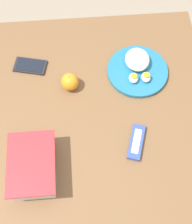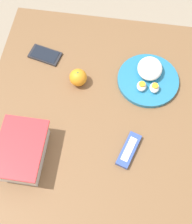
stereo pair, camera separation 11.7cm
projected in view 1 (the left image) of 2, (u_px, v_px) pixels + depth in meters
ground_plane at (98, 172)px, 1.88m from camera, size 10.00×10.00×0.00m
table at (99, 129)px, 1.28m from camera, size 1.02×0.90×0.77m
food_container at (33, 167)px, 1.07m from camera, size 0.22×0.16×0.09m
orange_fruit at (70, 82)px, 1.22m from camera, size 0.07×0.07×0.07m
rice_plate at (138, 68)px, 1.27m from camera, size 0.25×0.25×0.07m
candy_bar at (136, 142)px, 1.14m from camera, size 0.14×0.09×0.02m
cell_phone at (30, 66)px, 1.29m from camera, size 0.10×0.14×0.01m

